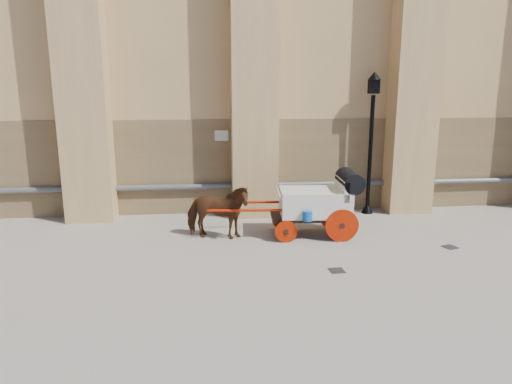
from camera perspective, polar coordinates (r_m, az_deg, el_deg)
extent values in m
plane|color=gray|center=(11.33, 6.74, -7.56)|extent=(90.00, 90.00, 0.00)
cube|color=brown|center=(15.35, 10.82, 3.44)|extent=(44.00, 0.35, 3.00)
cylinder|color=#59595B|center=(15.21, 11.02, 1.04)|extent=(42.00, 0.18, 0.18)
cube|color=beige|center=(14.41, -4.34, 7.05)|extent=(0.42, 0.04, 0.32)
imported|color=#5B3317|center=(12.12, -4.86, -2.49)|extent=(1.89, 1.19, 1.48)
cube|color=black|center=(12.53, 6.85, -3.00)|extent=(2.21, 1.12, 0.12)
cube|color=beige|center=(12.45, 7.34, -1.26)|extent=(1.93, 1.34, 0.68)
cube|color=beige|center=(12.50, 10.70, 0.52)|extent=(0.23, 1.23, 0.54)
cube|color=beige|center=(12.29, 3.55, -0.20)|extent=(0.41, 1.09, 0.10)
cylinder|color=black|center=(12.51, 11.61, 1.40)|extent=(0.63, 1.25, 0.55)
cylinder|color=#AC1B02|center=(12.13, 10.70, -4.15)|extent=(0.88, 0.12, 0.88)
cylinder|color=#AC1B02|center=(13.26, 9.56, -2.65)|extent=(0.88, 0.12, 0.88)
cylinder|color=#AC1B02|center=(11.93, 3.77, -4.96)|extent=(0.59, 0.10, 0.59)
cylinder|color=#AC1B02|center=(13.09, 3.24, -3.36)|extent=(0.59, 0.10, 0.59)
cylinder|color=#AC1B02|center=(11.89, -0.49, -2.30)|extent=(2.34, 0.23, 0.07)
cylinder|color=#AC1B02|center=(12.74, -0.60, -1.29)|extent=(2.34, 0.23, 0.07)
cylinder|color=#1150AD|center=(11.80, 6.44, -2.99)|extent=(0.25, 0.25, 0.25)
cylinder|color=black|center=(14.86, 14.07, 4.43)|extent=(0.12, 0.12, 3.74)
cone|color=black|center=(15.18, 13.73, -1.87)|extent=(0.37, 0.37, 0.37)
cube|color=black|center=(14.72, 14.52, 12.67)|extent=(0.29, 0.29, 0.44)
cone|color=black|center=(14.73, 14.59, 13.88)|extent=(0.42, 0.42, 0.25)
cube|color=black|center=(10.35, 10.07, -9.63)|extent=(0.34, 0.34, 0.01)
cube|color=black|center=(12.63, 23.09, -6.35)|extent=(0.41, 0.41, 0.01)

